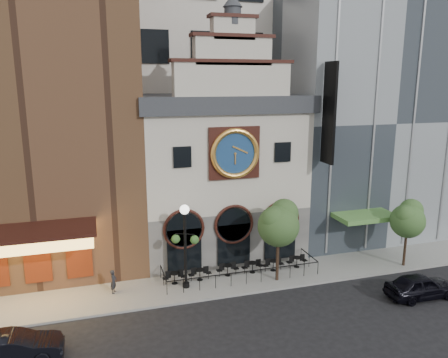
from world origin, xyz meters
name	(u,v)px	position (x,y,z in m)	size (l,w,h in m)	color
ground	(252,294)	(0.00, 0.00, 0.00)	(120.00, 120.00, 0.00)	black
sidewalk	(240,277)	(0.00, 2.50, 0.07)	(44.00, 5.00, 0.15)	gray
clock_building	(218,169)	(0.00, 7.82, 6.69)	(12.60, 8.78, 18.65)	#605E5B
theater_building	(33,92)	(-13.00, 9.96, 12.60)	(14.00, 15.60, 25.00)	brown
retail_building	(352,118)	(12.99, 9.99, 10.14)	(14.00, 14.40, 20.00)	gray
office_tower	(183,11)	(0.00, 20.00, 20.00)	(20.00, 16.00, 40.00)	silver
cafe_railing	(240,270)	(0.00, 2.50, 0.60)	(10.60, 2.60, 0.90)	black
bistro_0	(174,277)	(-4.56, 2.63, 0.61)	(1.58, 0.68, 0.90)	black
bistro_1	(200,274)	(-2.81, 2.67, 0.61)	(1.58, 0.68, 0.90)	black
bistro_2	(228,269)	(-0.80, 2.81, 0.61)	(1.58, 0.68, 0.90)	black
bistro_3	(253,266)	(1.02, 2.75, 0.61)	(1.58, 0.68, 0.90)	black
bistro_4	(273,264)	(2.54, 2.64, 0.61)	(1.58, 0.68, 0.90)	black
bistro_5	(297,261)	(4.42, 2.69, 0.61)	(1.58, 0.68, 0.90)	black
car_right	(421,286)	(9.99, -3.42, 0.78)	(1.83, 4.56, 1.55)	black
car_left	(14,348)	(-13.48, -3.13, 0.75)	(1.59, 4.56, 1.50)	black
pedestrian	(114,281)	(-8.49, 2.48, 0.93)	(0.57, 0.37, 1.55)	black
lamppost	(185,237)	(-3.93, 1.92, 3.62)	(1.70, 1.05, 5.60)	black
tree_left	(279,222)	(2.27, 1.25, 4.22)	(2.88, 2.77, 5.55)	#382619
tree_right	(408,218)	(12.11, 0.77, 3.75)	(2.55, 2.45, 4.91)	#382619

